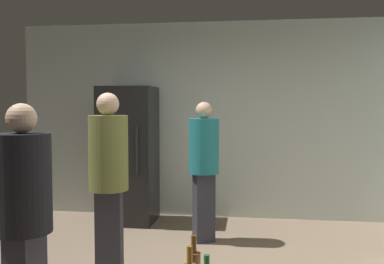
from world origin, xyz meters
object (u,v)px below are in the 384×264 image
(person_in_teal_shirt, at_px, (204,161))
(person_in_olive_shirt, at_px, (109,173))
(refrigerator, at_px, (129,155))
(person_in_black_shirt, at_px, (24,210))

(person_in_teal_shirt, height_order, person_in_olive_shirt, person_in_olive_shirt)
(refrigerator, xyz_separation_m, person_in_black_shirt, (0.23, -3.06, 0.01))
(person_in_black_shirt, distance_m, person_in_olive_shirt, 1.13)
(refrigerator, height_order, person_in_black_shirt, refrigerator)
(refrigerator, distance_m, person_in_teal_shirt, 1.29)
(refrigerator, relative_size, person_in_black_shirt, 1.15)
(person_in_black_shirt, bearing_deg, person_in_teal_shirt, 77.20)
(refrigerator, distance_m, person_in_black_shirt, 3.07)
(person_in_black_shirt, xyz_separation_m, person_in_olive_shirt, (0.16, 1.12, 0.06))
(refrigerator, bearing_deg, person_in_black_shirt, -85.71)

